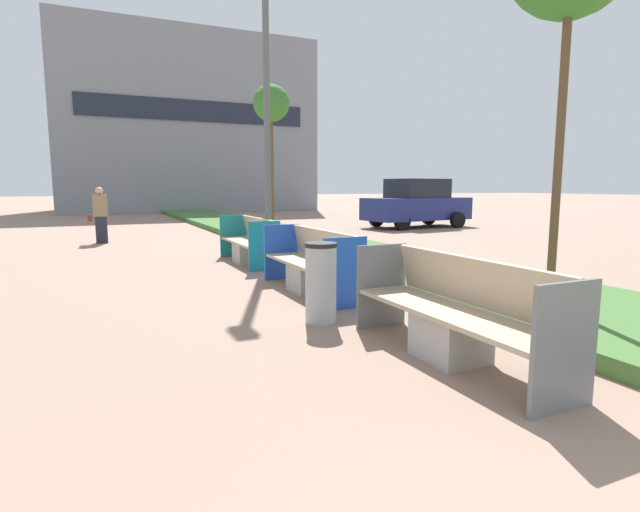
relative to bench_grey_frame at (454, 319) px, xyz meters
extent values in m
cube|color=#426B33|center=(2.26, 7.64, -0.29)|extent=(2.80, 120.00, 0.18)
cube|color=gray|center=(3.06, 30.83, 5.01)|extent=(15.46, 8.36, 10.77)
cube|color=#1E2333|center=(3.06, 26.60, 5.55)|extent=(12.98, 0.08, 1.20)
cube|color=#9E9B96|center=(-0.04, 0.00, -0.17)|extent=(0.52, 0.60, 0.42)
cube|color=tan|center=(-0.04, 0.00, 0.06)|extent=(0.58, 2.36, 0.05)
cube|color=tan|center=(0.23, 0.00, 0.32)|extent=(0.14, 2.27, 0.48)
cube|color=slate|center=(-0.04, -1.20, 0.09)|extent=(0.62, 0.04, 0.94)
cube|color=slate|center=(-0.04, 1.20, 0.09)|extent=(0.62, 0.04, 0.94)
cube|color=#9E9B96|center=(-0.04, 3.25, -0.17)|extent=(0.52, 0.60, 0.42)
cube|color=tan|center=(-0.04, 3.25, 0.06)|extent=(0.58, 2.29, 0.05)
cube|color=tan|center=(0.23, 3.25, 0.32)|extent=(0.14, 2.20, 0.48)
cube|color=blue|center=(-0.04, 2.08, 0.09)|extent=(0.62, 0.04, 0.94)
cube|color=blue|center=(-0.04, 4.41, 0.09)|extent=(0.62, 0.04, 0.94)
cube|color=#9E9B96|center=(-0.04, 6.42, -0.17)|extent=(0.52, 0.60, 0.42)
cube|color=tan|center=(-0.04, 6.42, 0.06)|extent=(0.58, 2.15, 0.05)
cube|color=tan|center=(0.23, 6.42, 0.32)|extent=(0.14, 2.07, 0.48)
cube|color=#197A7F|center=(-0.04, 5.33, 0.09)|extent=(0.62, 0.04, 0.94)
cube|color=#197A7F|center=(-0.04, 7.52, 0.09)|extent=(0.62, 0.04, 0.94)
cylinder|color=#9EA0A5|center=(-0.59, 1.64, 0.07)|extent=(0.36, 0.36, 0.89)
cylinder|color=black|center=(-0.59, 1.64, 0.54)|extent=(0.38, 0.38, 0.05)
cylinder|color=#56595B|center=(0.61, 6.98, 3.16)|extent=(0.14, 0.14, 7.07)
cylinder|color=brown|center=(2.01, 0.67, 1.51)|extent=(0.10, 0.10, 3.77)
cylinder|color=brown|center=(2.01, 10.67, 1.47)|extent=(0.10, 0.10, 3.69)
sphere|color=#38702D|center=(2.01, 10.67, 3.60)|extent=(1.07, 1.07, 1.07)
cube|color=#232633|center=(-2.70, 11.65, 0.00)|extent=(0.30, 0.22, 0.75)
cube|color=olive|center=(-2.70, 11.65, 0.67)|extent=(0.38, 0.24, 0.61)
sphere|color=tan|center=(-2.70, 11.65, 1.08)|extent=(0.21, 0.21, 0.21)
cube|color=maroon|center=(-2.98, 11.65, 0.33)|extent=(0.12, 0.20, 0.18)
cube|color=navy|center=(8.52, 12.45, 0.34)|extent=(4.37, 2.21, 0.84)
cube|color=black|center=(8.52, 12.45, 1.12)|extent=(2.26, 1.77, 0.72)
cylinder|color=black|center=(9.78, 11.55, -0.08)|extent=(0.60, 0.20, 0.60)
cylinder|color=black|center=(9.78, 13.35, -0.08)|extent=(0.60, 0.20, 0.60)
cylinder|color=black|center=(7.26, 11.55, -0.08)|extent=(0.60, 0.20, 0.60)
cylinder|color=black|center=(7.26, 13.35, -0.08)|extent=(0.60, 0.20, 0.60)
camera|label=1|loc=(-2.99, -3.52, 1.21)|focal=28.00mm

